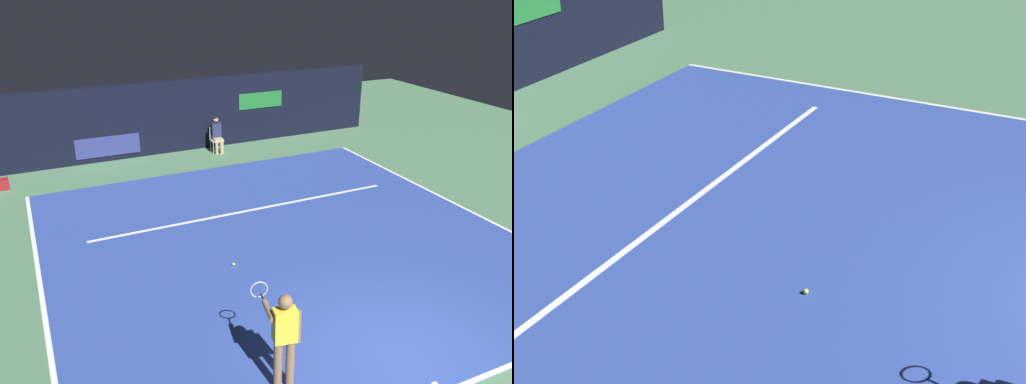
% 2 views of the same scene
% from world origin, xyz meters
% --- Properties ---
extents(ground_plane, '(32.13, 32.13, 0.00)m').
position_xyz_m(ground_plane, '(0.00, 4.58, 0.00)').
color(ground_plane, '#4C7A56').
extents(court_surface, '(11.17, 11.16, 0.01)m').
position_xyz_m(court_surface, '(0.00, 4.58, 0.01)').
color(court_surface, '#2D479E').
rests_on(court_surface, ground).
extents(line_sideline_left, '(0.10, 11.16, 0.01)m').
position_xyz_m(line_sideline_left, '(5.53, 4.58, 0.01)').
color(line_sideline_left, white).
rests_on(line_sideline_left, court_surface).
extents(line_service, '(8.71, 0.10, 0.01)m').
position_xyz_m(line_service, '(0.00, 6.53, 0.01)').
color(line_service, white).
rests_on(line_service, court_surface).
extents(tennis_ball, '(0.07, 0.07, 0.07)m').
position_xyz_m(tennis_ball, '(-1.52, 4.01, 0.05)').
color(tennis_ball, '#CCE033').
rests_on(tennis_ball, court_surface).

